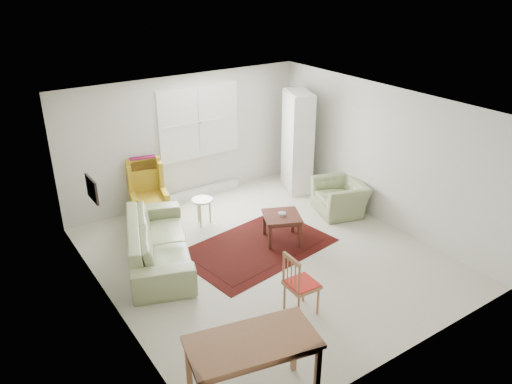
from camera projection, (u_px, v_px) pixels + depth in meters
room at (260, 182)px, 7.79m from camera, size 5.04×5.54×2.51m
rug at (257, 247)px, 8.40m from camera, size 2.65×1.91×0.02m
sofa at (158, 234)px, 7.86m from camera, size 1.65×2.51×0.94m
armchair at (340, 194)px, 9.47m from camera, size 1.08×1.16×0.75m
wingback_chair at (148, 191)px, 9.17m from camera, size 0.78×0.81×1.12m
coffee_table at (282, 228)px, 8.53m from camera, size 0.80×0.80×0.50m
stool at (203, 211)px, 9.07m from camera, size 0.48×0.48×0.51m
cabinet at (298, 142)px, 10.18m from camera, size 0.70×0.93×2.08m
desk at (253, 372)px, 5.26m from camera, size 1.47×0.95×0.86m
desk_chair at (302, 283)px, 6.68m from camera, size 0.42×0.42×0.92m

